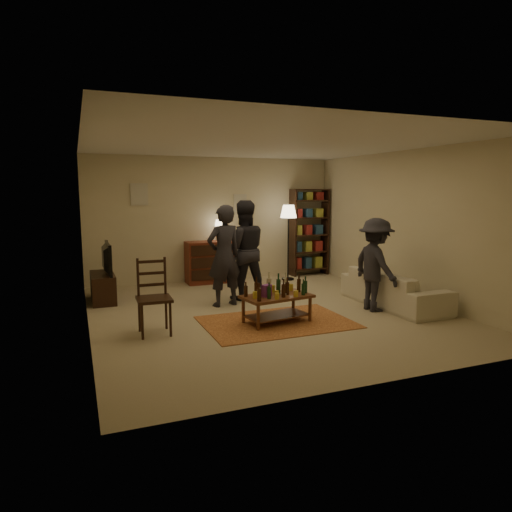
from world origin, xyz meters
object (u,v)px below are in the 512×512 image
tv_stand (103,280)px  person_left (224,256)px  dresser (210,261)px  sofa (394,288)px  bookshelf (309,231)px  dining_chair (153,293)px  floor_lamp (288,217)px  coffee_table (277,297)px  person_by_sofa (375,265)px  person_right (243,250)px

tv_stand → person_left: bearing=-30.1°
dresser → sofa: (2.39, -3.11, -0.17)m
dresser → bookshelf: (2.44, 0.07, 0.56)m
bookshelf → person_left: bookshelf is taller
dresser → sofa: size_ratio=0.65×
dining_chair → bookshelf: size_ratio=0.53×
person_left → floor_lamp: bearing=-152.4°
floor_lamp → person_left: 2.72m
bookshelf → sofa: bearing=-90.8°
floor_lamp → sofa: 3.08m
coffee_table → bookshelf: bearing=55.2°
coffee_table → person_by_sofa: (1.80, 0.06, 0.38)m
bookshelf → person_left: size_ratio=1.16×
dining_chair → coffee_table: bearing=-4.1°
sofa → person_by_sofa: (-0.50, -0.14, 0.46)m
dining_chair → person_by_sofa: 3.61m
tv_stand → floor_lamp: (3.97, 0.60, 1.03)m
floor_lamp → person_right: size_ratio=0.92×
tv_stand → person_by_sofa: bearing=-29.4°
floor_lamp → sofa: bearing=-76.4°
floor_lamp → bookshelf: bearing=27.9°
tv_stand → person_right: size_ratio=0.59×
tv_stand → sofa: bearing=-25.3°
dresser → floor_lamp: 1.98m
person_by_sofa → sofa: bearing=-74.6°
dining_chair → person_left: (1.38, 1.10, 0.30)m
tv_stand → person_by_sofa: 4.77m
sofa → person_by_sofa: person_by_sofa is taller
person_left → person_by_sofa: 2.53m
coffee_table → bookshelf: (2.35, 3.38, 0.65)m
tv_stand → bookshelf: bearing=11.8°
dining_chair → dresser: 3.56m
dining_chair → dresser: size_ratio=0.79×
dining_chair → tv_stand: 2.29m
tv_stand → person_by_sofa: size_ratio=0.69×
person_right → tv_stand: bearing=-10.4°
dining_chair → floor_lamp: size_ratio=0.64×
coffee_table → sofa: size_ratio=0.53×
floor_lamp → person_right: (-1.56, -1.35, -0.51)m
sofa → person_left: (-2.72, 1.08, 0.57)m
floor_lamp → person_left: bearing=-140.0°
dresser → person_right: bearing=-84.7°
person_left → dresser: bearing=-111.6°
sofa → person_right: person_right is taller
person_left → person_by_sofa: size_ratio=1.13×
dresser → floor_lamp: (1.71, -0.32, 0.94)m
tv_stand → person_by_sofa: (4.14, -2.34, 0.38)m
dresser → floor_lamp: floor_lamp is taller
dining_chair → person_right: bearing=39.8°
dining_chair → floor_lamp: bearing=41.1°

